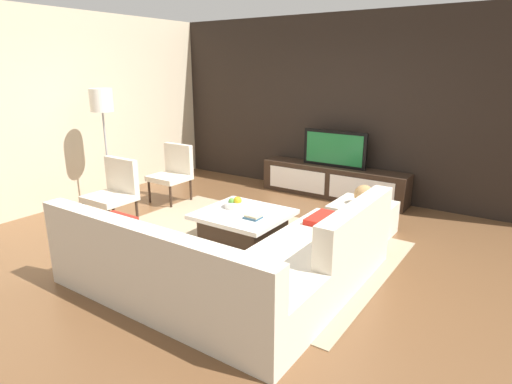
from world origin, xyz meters
The scene contains 15 objects.
ground_plane centered at (0.00, 0.00, 0.00)m, with size 14.00×14.00×0.00m, color brown.
feature_wall_back centered at (0.00, 2.70, 1.40)m, with size 6.40×0.12×2.80m, color black.
side_wall_left centered at (-3.20, 0.20, 1.40)m, with size 0.12×5.20×2.80m, color beige.
area_rug centered at (-0.10, 0.00, 0.01)m, with size 3.42×2.40×0.01m, color tan.
media_console centered at (0.00, 2.40, 0.25)m, with size 2.36×0.43×0.50m.
television centered at (0.00, 2.40, 0.78)m, with size 1.04×0.06×0.57m.
sectional_couch centered at (0.52, -0.90, 0.28)m, with size 2.52×2.31×0.81m.
coffee_table centered at (-0.10, 0.10, 0.20)m, with size 1.00×0.92×0.38m.
accent_chair_near centered at (-1.85, -0.33, 0.49)m, with size 0.57×0.52×0.87m.
floor_lamp centered at (-2.56, 0.12, 1.45)m, with size 0.32×0.32×1.72m.
ottoman centered at (0.97, 1.13, 0.20)m, with size 0.70×0.70×0.40m, color beige.
fruit_bowl centered at (-0.28, 0.20, 0.43)m, with size 0.28×0.28×0.14m.
accent_chair_far centered at (-1.97, 0.86, 0.49)m, with size 0.53×0.51×0.87m.
decorative_ball centered at (0.97, 1.13, 0.52)m, with size 0.24×0.24×0.24m, color #AD8451.
book_stack centered at (0.12, -0.01, 0.40)m, with size 0.18×0.15×0.04m.
Camera 1 is at (2.67, -3.70, 2.02)m, focal length 29.90 mm.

